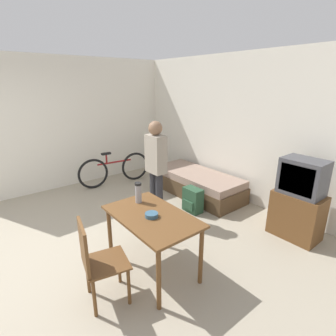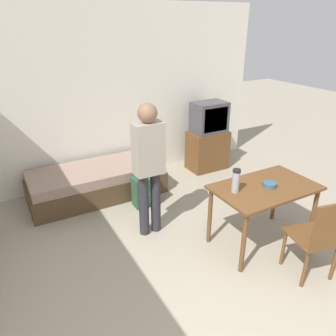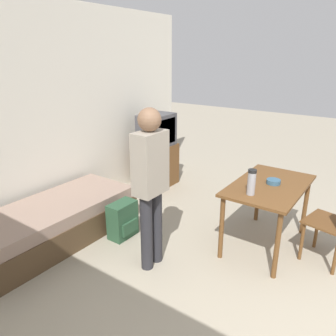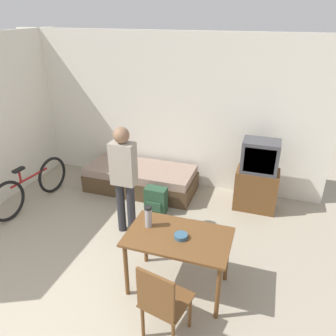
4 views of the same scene
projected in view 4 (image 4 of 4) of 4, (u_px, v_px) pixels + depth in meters
wall_back at (163, 112)px, 5.83m from camera, size 5.70×0.06×2.70m
daybed at (141, 179)px, 5.94m from camera, size 1.96×0.84×0.45m
tv at (257, 177)px, 5.25m from camera, size 0.67×0.43×1.19m
dining_table at (178, 243)px, 3.65m from camera, size 1.16×0.70×0.74m
wooden_chair at (161, 301)px, 3.08m from camera, size 0.51×0.51×0.93m
bicycle at (31, 187)px, 5.44m from camera, size 0.23×1.63×0.75m
person_standing at (124, 174)px, 4.51m from camera, size 0.34×0.22×1.63m
thermos_flask at (148, 216)px, 3.71m from camera, size 0.08×0.08×0.26m
mate_bowl at (181, 236)px, 3.56m from camera, size 0.15×0.15×0.05m
backpack at (156, 200)px, 5.29m from camera, size 0.35×0.23×0.43m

